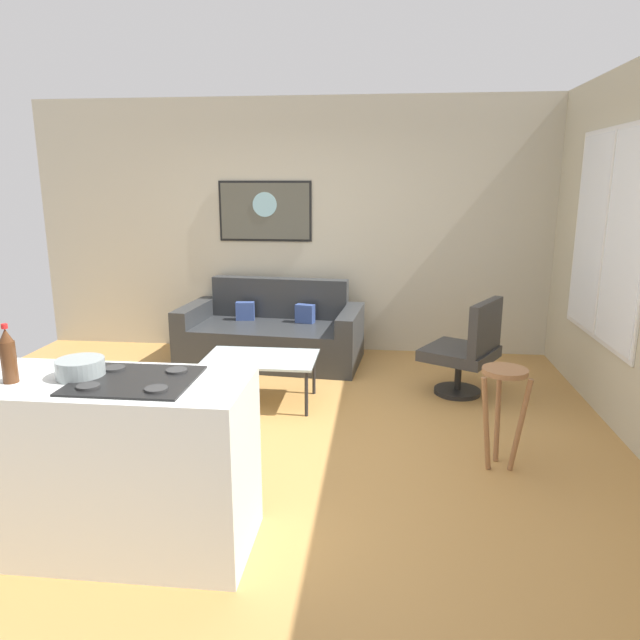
{
  "coord_description": "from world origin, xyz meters",
  "views": [
    {
      "loc": [
        0.77,
        -4.13,
        1.91
      ],
      "look_at": [
        0.22,
        0.9,
        0.7
      ],
      "focal_mm": 32.74,
      "sensor_mm": 36.0,
      "label": 1
    }
  ],
  "objects_px": {
    "soda_bottle_2": "(8,356)",
    "armchair": "(468,349)",
    "wall_painting": "(265,211)",
    "couch": "(272,335)",
    "mixing_bowl": "(80,369)",
    "bar_stool": "(503,394)",
    "coffee_table": "(261,361)"
  },
  "relations": [
    {
      "from": "soda_bottle_2",
      "to": "armchair",
      "type": "bearing_deg",
      "value": 44.57
    },
    {
      "from": "wall_painting",
      "to": "couch",
      "type": "bearing_deg",
      "value": -73.21
    },
    {
      "from": "mixing_bowl",
      "to": "bar_stool",
      "type": "bearing_deg",
      "value": 24.81
    },
    {
      "from": "bar_stool",
      "to": "mixing_bowl",
      "type": "xyz_separation_m",
      "value": [
        -2.34,
        -1.08,
        0.45
      ]
    },
    {
      "from": "couch",
      "to": "wall_painting",
      "type": "relative_size",
      "value": 1.88
    },
    {
      "from": "couch",
      "to": "mixing_bowl",
      "type": "xyz_separation_m",
      "value": [
        -0.35,
        -3.32,
        0.7
      ]
    },
    {
      "from": "bar_stool",
      "to": "mixing_bowl",
      "type": "height_order",
      "value": "mixing_bowl"
    },
    {
      "from": "wall_painting",
      "to": "soda_bottle_2",
      "type": "bearing_deg",
      "value": -97.32
    },
    {
      "from": "coffee_table",
      "to": "armchair",
      "type": "bearing_deg",
      "value": 11.81
    },
    {
      "from": "couch",
      "to": "wall_painting",
      "type": "xyz_separation_m",
      "value": [
        -0.15,
        0.51,
        1.3
      ]
    },
    {
      "from": "couch",
      "to": "coffee_table",
      "type": "xyz_separation_m",
      "value": [
        0.14,
        -1.24,
        0.1
      ]
    },
    {
      "from": "coffee_table",
      "to": "wall_painting",
      "type": "relative_size",
      "value": 0.92
    },
    {
      "from": "bar_stool",
      "to": "wall_painting",
      "type": "bearing_deg",
      "value": 128.06
    },
    {
      "from": "armchair",
      "to": "bar_stool",
      "type": "xyz_separation_m",
      "value": [
        0.04,
        -1.38,
        0.09
      ]
    },
    {
      "from": "coffee_table",
      "to": "bar_stool",
      "type": "distance_m",
      "value": 2.11
    },
    {
      "from": "couch",
      "to": "bar_stool",
      "type": "bearing_deg",
      "value": -48.26
    },
    {
      "from": "coffee_table",
      "to": "soda_bottle_2",
      "type": "xyz_separation_m",
      "value": [
        -0.79,
        -2.19,
        0.68
      ]
    },
    {
      "from": "armchair",
      "to": "wall_painting",
      "type": "height_order",
      "value": "wall_painting"
    },
    {
      "from": "armchair",
      "to": "bar_stool",
      "type": "distance_m",
      "value": 1.38
    },
    {
      "from": "mixing_bowl",
      "to": "coffee_table",
      "type": "bearing_deg",
      "value": 76.88
    },
    {
      "from": "wall_painting",
      "to": "coffee_table",
      "type": "bearing_deg",
      "value": -80.6
    },
    {
      "from": "soda_bottle_2",
      "to": "mixing_bowl",
      "type": "distance_m",
      "value": 0.34
    },
    {
      "from": "couch",
      "to": "soda_bottle_2",
      "type": "xyz_separation_m",
      "value": [
        -0.66,
        -3.43,
        0.78
      ]
    },
    {
      "from": "coffee_table",
      "to": "wall_painting",
      "type": "xyz_separation_m",
      "value": [
        -0.29,
        1.74,
        1.2
      ]
    },
    {
      "from": "bar_stool",
      "to": "wall_painting",
      "type": "distance_m",
      "value": 3.64
    },
    {
      "from": "bar_stool",
      "to": "soda_bottle_2",
      "type": "height_order",
      "value": "soda_bottle_2"
    },
    {
      "from": "coffee_table",
      "to": "soda_bottle_2",
      "type": "height_order",
      "value": "soda_bottle_2"
    },
    {
      "from": "soda_bottle_2",
      "to": "wall_painting",
      "type": "bearing_deg",
      "value": 82.68
    },
    {
      "from": "soda_bottle_2",
      "to": "mixing_bowl",
      "type": "relative_size",
      "value": 1.24
    },
    {
      "from": "soda_bottle_2",
      "to": "wall_painting",
      "type": "relative_size",
      "value": 0.29
    },
    {
      "from": "armchair",
      "to": "coffee_table",
      "type": "bearing_deg",
      "value": -168.19
    },
    {
      "from": "couch",
      "to": "soda_bottle_2",
      "type": "height_order",
      "value": "soda_bottle_2"
    }
  ]
}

